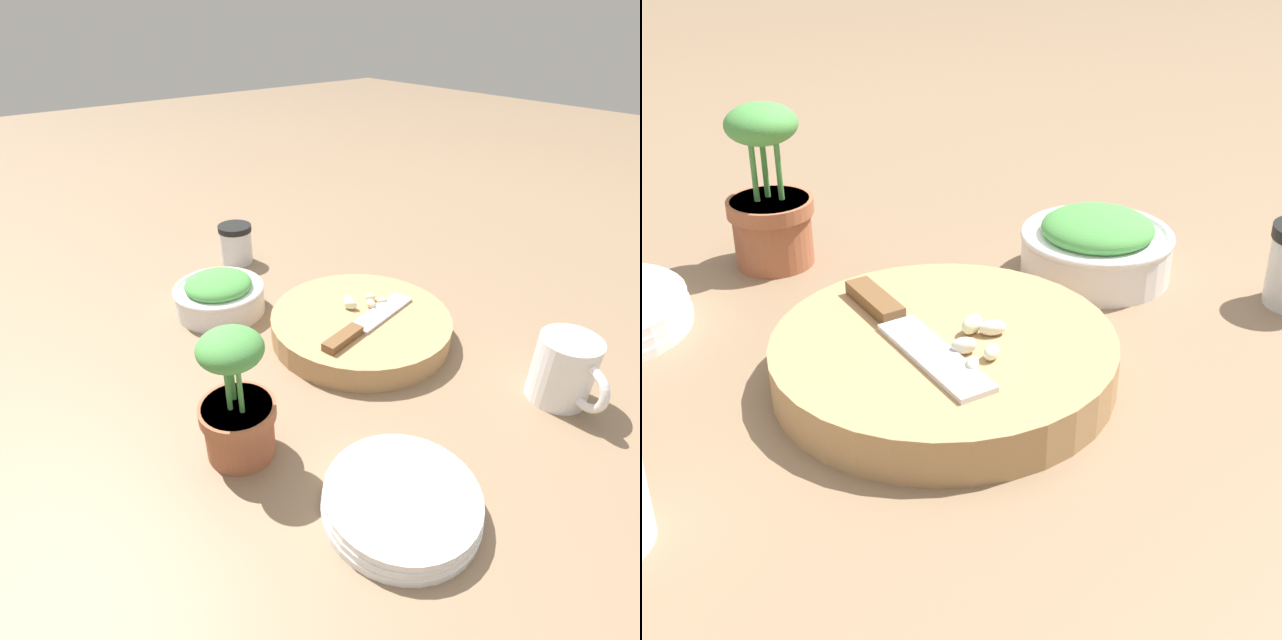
{
  "view_description": "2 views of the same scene",
  "coord_description": "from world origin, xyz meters",
  "views": [
    {
      "loc": [
        -0.53,
        0.42,
        0.47
      ],
      "look_at": [
        -0.02,
        0.01,
        0.05
      ],
      "focal_mm": 28.0,
      "sensor_mm": 36.0,
      "label": 1
    },
    {
      "loc": [
        -0.25,
        -0.67,
        0.41
      ],
      "look_at": [
        -0.02,
        -0.04,
        0.04
      ],
      "focal_mm": 50.0,
      "sensor_mm": 36.0,
      "label": 2
    }
  ],
  "objects": [
    {
      "name": "ground_plane",
      "position": [
        0.0,
        0.0,
        0.0
      ],
      "size": [
        5.0,
        5.0,
        0.0
      ],
      "primitive_type": "plane",
      "color": "#7F664C"
    },
    {
      "name": "cutting_board",
      "position": [
        -0.04,
        -0.06,
        0.02
      ],
      "size": [
        0.29,
        0.29,
        0.04
      ],
      "color": "tan",
      "rests_on": "ground_plane"
    },
    {
      "name": "chef_knife",
      "position": [
        -0.07,
        -0.04,
        0.05
      ],
      "size": [
        0.07,
        0.21,
        0.01
      ],
      "rotation": [
        0.0,
        0.0,
        3.35
      ],
      "color": "brown",
      "rests_on": "cutting_board"
    },
    {
      "name": "garlic_cloves",
      "position": [
        -0.02,
        -0.08,
        0.05
      ],
      "size": [
        0.06,
        0.08,
        0.02
      ],
      "color": "silver",
      "rests_on": "cutting_board"
    },
    {
      "name": "herb_bowl",
      "position": [
        0.18,
        0.08,
        0.03
      ],
      "size": [
        0.16,
        0.16,
        0.07
      ],
      "color": "white",
      "rests_on": "ground_plane"
    },
    {
      "name": "spice_jar",
      "position": [
        0.33,
        -0.05,
        0.04
      ],
      "size": [
        0.07,
        0.07,
        0.08
      ],
      "color": "silver",
      "rests_on": "ground_plane"
    },
    {
      "name": "coffee_mug",
      "position": [
        -0.33,
        -0.17,
        0.05
      ],
      "size": [
        0.11,
        0.08,
        0.1
      ],
      "color": "white",
      "rests_on": "ground_plane"
    },
    {
      "name": "plate_stack",
      "position": [
        -0.32,
        0.13,
        0.01
      ],
      "size": [
        0.17,
        0.17,
        0.03
      ],
      "color": "white",
      "rests_on": "ground_plane"
    },
    {
      "name": "potted_herb",
      "position": [
        -0.13,
        0.22,
        0.07
      ],
      "size": [
        0.09,
        0.09,
        0.18
      ],
      "color": "#A35B3D",
      "rests_on": "ground_plane"
    }
  ]
}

